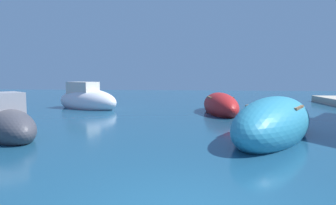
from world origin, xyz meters
TOP-DOWN VIEW (x-y plane):
  - moored_boat_1 at (-6.58, 5.25)m, footprint 3.81×3.54m
  - moored_boat_2 at (2.81, 6.22)m, footprint 4.79×6.41m
  - moored_boat_3 at (-7.36, 14.54)m, footprint 5.27×3.82m
  - moored_boat_5 at (1.45, 13.03)m, footprint 2.48×5.49m

SIDE VIEW (x-z plane):
  - moored_boat_5 at x=1.45m, z-range -0.35..1.21m
  - moored_boat_1 at x=-6.58m, z-range -0.47..1.44m
  - moored_boat_2 at x=2.81m, z-range -0.42..1.47m
  - moored_boat_3 at x=-7.36m, z-range -0.52..1.66m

